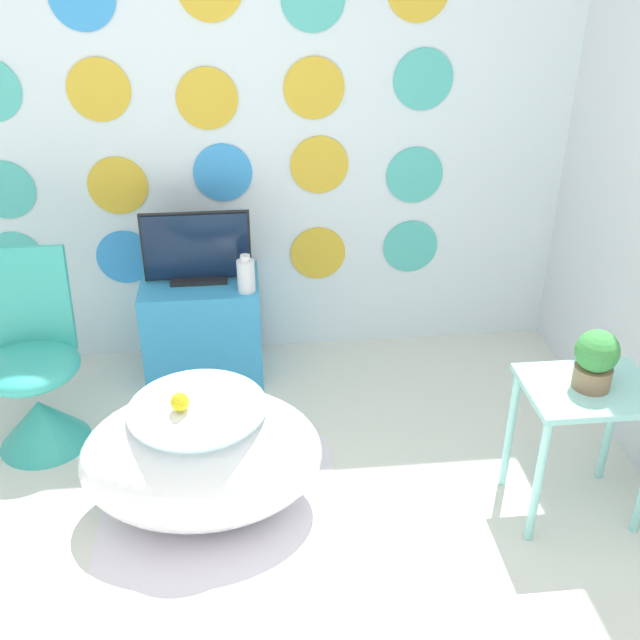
{
  "coord_description": "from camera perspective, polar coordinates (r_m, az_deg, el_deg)",
  "views": [
    {
      "loc": [
        0.13,
        -1.32,
        2.03
      ],
      "look_at": [
        0.38,
        1.0,
        0.74
      ],
      "focal_mm": 42.0,
      "sensor_mm": 36.0,
      "label": 1
    }
  ],
  "objects": [
    {
      "name": "side_table",
      "position": [
        2.86,
        19.5,
        -6.65
      ],
      "size": [
        0.46,
        0.35,
        0.56
      ],
      "color": "#99E0D8",
      "rests_on": "ground_plane"
    },
    {
      "name": "rubber_duck",
      "position": [
        2.66,
        -10.65,
        -6.1
      ],
      "size": [
        0.07,
        0.07,
        0.08
      ],
      "color": "yellow",
      "rests_on": "bathtub"
    },
    {
      "name": "bathtub",
      "position": [
        2.85,
        -8.98,
        -10.24
      ],
      "size": [
        0.9,
        0.61,
        0.49
      ],
      "color": "white",
      "rests_on": "ground_plane"
    },
    {
      "name": "potted_plant_left",
      "position": [
        2.74,
        20.27,
        -2.78
      ],
      "size": [
        0.15,
        0.15,
        0.22
      ],
      "color": "#8C6B4C",
      "rests_on": "side_table"
    },
    {
      "name": "tv",
      "position": [
        3.47,
        -9.38,
        5.24
      ],
      "size": [
        0.49,
        0.12,
        0.34
      ],
      "color": "black",
      "rests_on": "tv_cabinet"
    },
    {
      "name": "tv_cabinet",
      "position": [
        3.65,
        -8.88,
        -0.58
      ],
      "size": [
        0.55,
        0.4,
        0.51
      ],
      "color": "#389ED6",
      "rests_on": "ground_plane"
    },
    {
      "name": "wall_back_dotted",
      "position": [
        3.51,
        -8.36,
        16.58
      ],
      "size": [
        4.36,
        0.05,
        2.6
      ],
      "color": "white",
      "rests_on": "ground_plane"
    },
    {
      "name": "vase",
      "position": [
        3.37,
        -5.66,
        3.43
      ],
      "size": [
        0.08,
        0.08,
        0.18
      ],
      "color": "white",
      "rests_on": "tv_cabinet"
    },
    {
      "name": "chair",
      "position": [
        3.36,
        -20.8,
        -5.0
      ],
      "size": [
        0.4,
        0.4,
        0.84
      ],
      "color": "#38B2A3",
      "rests_on": "ground_plane"
    },
    {
      "name": "rug",
      "position": [
        2.96,
        -7.56,
        -14.69
      ],
      "size": [
        0.91,
        0.89,
        0.01
      ],
      "color": "silver",
      "rests_on": "ground_plane"
    }
  ]
}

